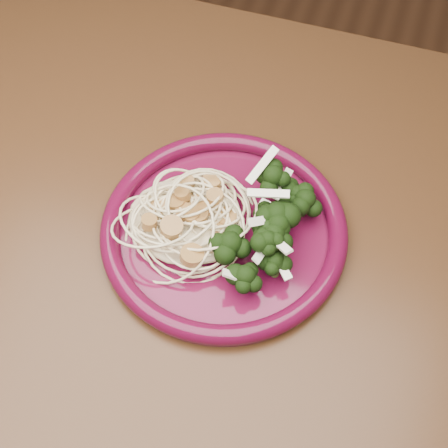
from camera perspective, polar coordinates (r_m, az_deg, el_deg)
dining_table at (r=0.72m, az=-4.46°, el=-7.46°), size 1.20×0.80×0.75m
dinner_plate at (r=0.64m, az=0.00°, el=-0.52°), size 0.27×0.27×0.02m
spaghetti_pile at (r=0.64m, az=-3.52°, el=0.75°), size 0.13×0.11×0.03m
scallop_cluster at (r=0.61m, az=-3.67°, el=2.44°), size 0.12×0.12×0.04m
broccoli_pile at (r=0.62m, az=4.43°, el=-0.57°), size 0.09×0.13×0.05m
onion_garnish at (r=0.60m, az=4.61°, el=0.92°), size 0.06×0.09×0.04m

